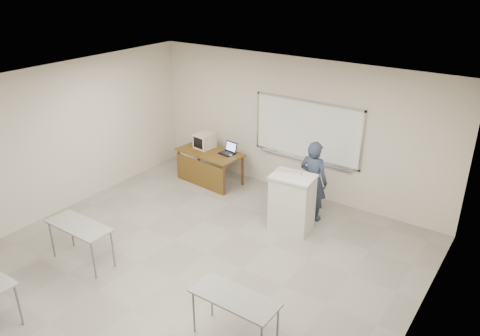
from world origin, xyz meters
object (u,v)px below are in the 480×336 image
Objects in this scene: podium at (292,203)px; keyboard at (288,172)px; crt_monitor at (205,141)px; presenter at (313,181)px; laptop at (228,151)px; instructor_desk at (207,161)px; whiteboard at (307,131)px; mouse at (231,155)px.

keyboard is at bearing 146.78° from podium.
podium is 0.60m from keyboard.
crt_monitor is 0.26× the size of presenter.
podium is 2.41m from laptop.
instructor_desk is 4.57× the size of laptop.
whiteboard is 5.73× the size of crt_monitor.
mouse reaches higher than instructor_desk.
keyboard is 0.30× the size of presenter.
instructor_desk is at bearing 172.37° from mouse.
podium is at bearing -46.58° from mouse.
podium is 2.61× the size of crt_monitor.
presenter is at bearing 73.46° from podium.
crt_monitor is at bearing -168.38° from laptop.
mouse is at bearing -26.39° from laptop.
laptop is at bearing 139.45° from keyboard.
podium is 3.02m from crt_monitor.
podium reaches higher than crt_monitor.
podium reaches higher than laptop.
keyboard is 0.68m from presenter.
laptop is 2.35m from presenter.
presenter is (2.32, -0.34, 0.01)m from laptop.
mouse is at bearing 1.80° from crt_monitor.
crt_monitor is at bearing 156.87° from podium.
crt_monitor is (-0.25, 0.24, 0.37)m from instructor_desk.
presenter is at bearing 3.57° from instructor_desk.
whiteboard is at bearing -50.87° from presenter.
instructor_desk is at bearing -137.24° from laptop.
whiteboard reaches higher than mouse.
mouse is (-1.55, -0.62, -0.71)m from whiteboard.
crt_monitor is 2.84m from keyboard.
presenter reaches higher than podium.
keyboard is (0.35, -1.39, -0.34)m from whiteboard.
instructor_desk is at bearing 148.66° from keyboard.
keyboard is at bearing -14.24° from laptop.
presenter is at bearing -53.93° from whiteboard.
whiteboard is at bearing -2.32° from mouse.
presenter is at bearing 0.48° from laptop.
whiteboard is 1.47m from keyboard.
podium is at bearing -9.66° from instructor_desk.
whiteboard reaches higher than instructor_desk.
crt_monitor is 0.82m from mouse.
presenter is (2.97, -0.31, -0.10)m from crt_monitor.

